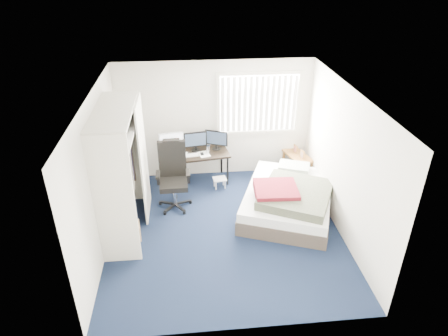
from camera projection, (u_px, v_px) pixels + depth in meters
ground at (225, 230)px, 7.07m from camera, size 4.20×4.20×0.00m
room_shell at (225, 154)px, 6.34m from camera, size 4.20×4.20×4.20m
window_assembly at (259, 104)px, 8.16m from camera, size 1.72×0.09×1.32m
closet at (122, 160)px, 6.51m from camera, size 0.64×1.84×2.22m
desk at (194, 151)px, 8.21m from camera, size 1.47×0.85×1.15m
office_chair at (174, 182)px, 7.55m from camera, size 0.63×0.63×1.32m
footstool at (220, 180)px, 8.27m from camera, size 0.29×0.25×0.22m
nightstand at (298, 158)px, 8.55m from camera, size 0.56×0.82×0.69m
bed at (289, 198)px, 7.46m from camera, size 2.19×2.49×0.68m
pine_box at (129, 232)px, 6.81m from camera, size 0.41×0.34×0.28m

